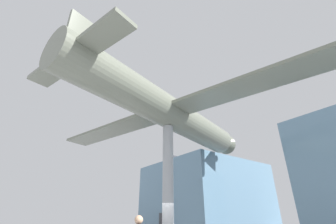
# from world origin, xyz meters

# --- Properties ---
(glass_pavilion_left) EXTENTS (10.32, 10.96, 7.86)m
(glass_pavilion_left) POSITION_xyz_m (-8.66, 11.48, 3.64)
(glass_pavilion_left) COLOR #60849E
(glass_pavilion_left) RESTS_ON ground_plane
(support_pylon_central) EXTENTS (0.60, 0.60, 6.75)m
(support_pylon_central) POSITION_xyz_m (0.00, 0.00, 3.37)
(support_pylon_central) COLOR #999EA3
(support_pylon_central) RESTS_ON ground_plane
(suspended_airplane) EXTENTS (19.60, 16.12, 3.33)m
(suspended_airplane) POSITION_xyz_m (-0.08, 0.26, 7.73)
(suspended_airplane) COLOR slate
(suspended_airplane) RESTS_ON support_pylon_central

